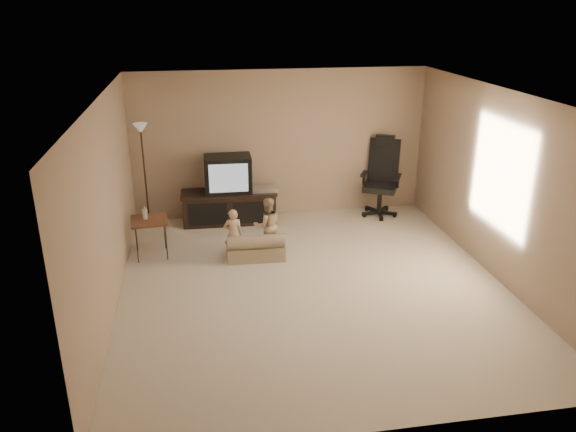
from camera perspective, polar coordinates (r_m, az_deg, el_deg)
name	(u,v)px	position (r m, az deg, el deg)	size (l,w,h in m)	color
floor	(312,285)	(7.52, 2.50, -7.03)	(5.50, 5.50, 0.00)	beige
room_shell	(314,176)	(6.94, 2.70, 4.11)	(5.50, 5.50, 5.50)	silver
tv_stand	(229,195)	(9.49, -5.99, 2.15)	(1.62, 0.64, 1.15)	black
office_chair	(381,187)	(9.93, 9.42, 2.92)	(0.85, 0.87, 1.38)	black
side_table	(149,221)	(8.37, -13.94, -0.46)	(0.57, 0.57, 0.77)	brown
floor_lamp	(143,152)	(9.35, -14.54, 6.29)	(0.27, 0.27, 1.73)	#302215
child_sofa	(256,248)	(8.20, -3.31, -3.26)	(0.85, 0.50, 0.41)	#9B8669
toddler_left	(233,234)	(8.15, -5.58, -1.84)	(0.28, 0.20, 0.76)	tan
toddler_right	(267,225)	(8.31, -2.11, -0.93)	(0.42, 0.23, 0.85)	tan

